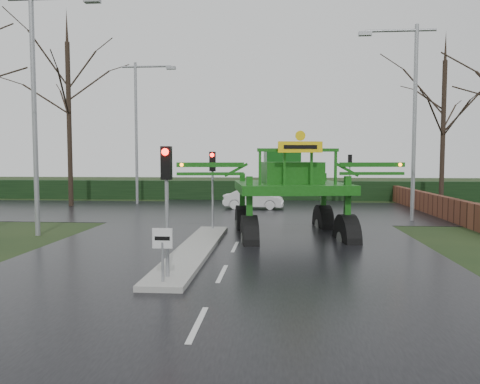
# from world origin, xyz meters

# --- Properties ---
(ground) EXTENTS (140.00, 140.00, 0.00)m
(ground) POSITION_xyz_m (0.00, 0.00, 0.00)
(ground) COLOR black
(ground) RESTS_ON ground
(road_main) EXTENTS (14.00, 80.00, 0.02)m
(road_main) POSITION_xyz_m (0.00, 10.00, 0.00)
(road_main) COLOR black
(road_main) RESTS_ON ground
(road_cross) EXTENTS (80.00, 12.00, 0.02)m
(road_cross) POSITION_xyz_m (0.00, 16.00, 0.01)
(road_cross) COLOR black
(road_cross) RESTS_ON ground
(median_island) EXTENTS (1.20, 10.00, 0.16)m
(median_island) POSITION_xyz_m (-1.30, 3.00, 0.09)
(median_island) COLOR gray
(median_island) RESTS_ON ground
(hedge_row) EXTENTS (44.00, 0.90, 1.50)m
(hedge_row) POSITION_xyz_m (0.00, 24.00, 0.75)
(hedge_row) COLOR black
(hedge_row) RESTS_ON ground
(brick_wall) EXTENTS (0.40, 20.00, 1.20)m
(brick_wall) POSITION_xyz_m (10.50, 16.00, 0.60)
(brick_wall) COLOR #592D1E
(brick_wall) RESTS_ON ground
(keep_left_sign) EXTENTS (0.50, 0.07, 1.35)m
(keep_left_sign) POSITION_xyz_m (-1.30, -1.50, 1.06)
(keep_left_sign) COLOR gray
(keep_left_sign) RESTS_ON ground
(traffic_signal_near) EXTENTS (0.26, 0.33, 3.52)m
(traffic_signal_near) POSITION_xyz_m (-1.30, -1.01, 2.59)
(traffic_signal_near) COLOR gray
(traffic_signal_near) RESTS_ON ground
(traffic_signal_mid) EXTENTS (0.26, 0.33, 3.52)m
(traffic_signal_mid) POSITION_xyz_m (-1.30, 7.49, 2.59)
(traffic_signal_mid) COLOR gray
(traffic_signal_mid) RESTS_ON ground
(traffic_signal_far) EXTENTS (0.26, 0.33, 3.52)m
(traffic_signal_far) POSITION_xyz_m (6.50, 20.01, 2.59)
(traffic_signal_far) COLOR gray
(traffic_signal_far) RESTS_ON ground
(street_light_left_near) EXTENTS (3.85, 0.30, 10.00)m
(street_light_left_near) POSITION_xyz_m (-8.19, 6.00, 5.99)
(street_light_left_near) COLOR gray
(street_light_left_near) RESTS_ON ground
(street_light_right) EXTENTS (3.85, 0.30, 10.00)m
(street_light_right) POSITION_xyz_m (8.19, 12.00, 5.99)
(street_light_right) COLOR gray
(street_light_right) RESTS_ON ground
(street_light_left_far) EXTENTS (3.85, 0.30, 10.00)m
(street_light_left_far) POSITION_xyz_m (-8.19, 20.00, 5.99)
(street_light_left_far) COLOR gray
(street_light_left_far) RESTS_ON ground
(tree_left_far) EXTENTS (7.70, 7.70, 13.26)m
(tree_left_far) POSITION_xyz_m (-12.50, 18.00, 7.15)
(tree_left_far) COLOR black
(tree_left_far) RESTS_ON ground
(tree_right_far) EXTENTS (7.00, 7.00, 12.05)m
(tree_right_far) POSITION_xyz_m (13.00, 21.00, 6.50)
(tree_right_far) COLOR black
(tree_right_far) RESTS_ON ground
(crop_sprayer) EXTENTS (9.48, 6.52, 5.34)m
(crop_sprayer) POSITION_xyz_m (0.42, 5.33, 2.52)
(crop_sprayer) COLOR black
(crop_sprayer) RESTS_ON ground
(white_sedan) EXTENTS (3.91, 1.57, 1.27)m
(white_sedan) POSITION_xyz_m (0.00, 17.24, 0.00)
(white_sedan) COLOR silver
(white_sedan) RESTS_ON ground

